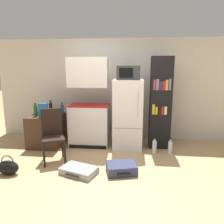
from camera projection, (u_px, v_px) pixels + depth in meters
The scene contains 20 objects.
ground_plane at pixel (108, 174), 3.65m from camera, with size 24.00×24.00×0.00m, color tan.
wall_back at pixel (126, 90), 5.33m from camera, with size 6.40×0.10×2.42m.
side_table at pixel (47, 130), 4.94m from camera, with size 0.70×0.73×0.70m.
kitchen_hutch at pixel (89, 107), 4.84m from camera, with size 0.88×0.51×1.96m.
refrigerator at pixel (128, 114), 4.74m from camera, with size 0.63×0.60×1.50m.
microwave at pixel (129, 73), 4.56m from camera, with size 0.48×0.41×0.29m.
bookshelf at pixel (160, 103), 4.73m from camera, with size 0.45×0.37×1.98m.
bottle_milk_white at pixel (40, 112), 4.85m from camera, with size 0.07×0.07×0.19m.
bottle_ketchup_red at pixel (48, 112), 4.82m from camera, with size 0.09×0.09×0.17m.
bottle_green_tall at pixel (36, 111), 4.72m from camera, with size 0.08×0.08×0.29m.
bottle_wine_dark at pixel (51, 108), 5.00m from camera, with size 0.08×0.08×0.31m.
bottle_blue_soda at pixel (62, 109), 5.04m from camera, with size 0.06×0.06×0.26m.
bottle_olive_oil at pixel (35, 109), 5.00m from camera, with size 0.08×0.08×0.25m.
cereal_box at pixel (43, 110), 4.64m from camera, with size 0.19×0.07×0.30m.
chair at pixel (52, 131), 4.10m from camera, with size 0.53×0.53×0.99m.
suitcase_large_flat at pixel (121, 168), 3.68m from camera, with size 0.57×0.50×0.16m.
suitcase_small_flat at pixel (79, 171), 3.65m from camera, with size 0.67×0.53×0.11m.
handbag at pixel (8, 167), 3.62m from camera, with size 0.36×0.20×0.33m.
water_bottle_front at pixel (170, 147), 4.48m from camera, with size 0.08×0.08×0.33m.
water_bottle_middle at pixel (154, 146), 4.53m from camera, with size 0.09×0.09×0.33m.
Camera 1 is at (0.42, -3.34, 1.76)m, focal length 35.00 mm.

